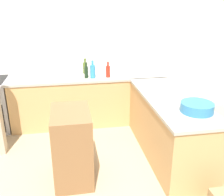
# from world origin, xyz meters

# --- Properties ---
(wall_back) EXTENTS (8.00, 0.06, 2.70)m
(wall_back) POSITION_xyz_m (0.00, 2.45, 1.35)
(wall_back) COLOR white
(wall_back) RESTS_ON ground_plane
(counter_back) EXTENTS (2.71, 0.66, 0.88)m
(counter_back) POSITION_xyz_m (0.00, 2.11, 0.44)
(counter_back) COLOR tan
(counter_back) RESTS_ON ground_plane
(counter_peninsula) EXTENTS (0.69, 1.93, 0.88)m
(counter_peninsula) POSITION_xyz_m (1.01, 0.85, 0.44)
(counter_peninsula) COLOR tan
(counter_peninsula) RESTS_ON ground_plane
(island_table) EXTENTS (0.46, 0.68, 0.91)m
(island_table) POSITION_xyz_m (-0.36, 0.52, 0.45)
(island_table) COLOR brown
(island_table) RESTS_ON ground_plane
(mixing_bowl) EXTENTS (0.39, 0.39, 0.12)m
(mixing_bowl) POSITION_xyz_m (1.13, 0.33, 0.94)
(mixing_bowl) COLOR teal
(mixing_bowl) RESTS_ON counter_peninsula
(wine_bottle_dark) EXTENTS (0.06, 0.06, 0.27)m
(wine_bottle_dark) POSITION_xyz_m (-0.05, 1.99, 0.99)
(wine_bottle_dark) COLOR black
(wine_bottle_dark) RESTS_ON counter_back
(olive_oil_bottle) EXTENTS (0.08, 0.08, 0.27)m
(olive_oil_bottle) POSITION_xyz_m (-0.04, 2.29, 0.99)
(olive_oil_bottle) COLOR #475B1E
(olive_oil_bottle) RESTS_ON counter_back
(hot_sauce_bottle) EXTENTS (0.07, 0.07, 0.27)m
(hot_sauce_bottle) POSITION_xyz_m (0.33, 1.98, 0.99)
(hot_sauce_bottle) COLOR red
(hot_sauce_bottle) RESTS_ON counter_back
(dish_soap_bottle) EXTENTS (0.09, 0.09, 0.30)m
(dish_soap_bottle) POSITION_xyz_m (0.06, 1.97, 1.00)
(dish_soap_bottle) COLOR #338CBF
(dish_soap_bottle) RESTS_ON counter_back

